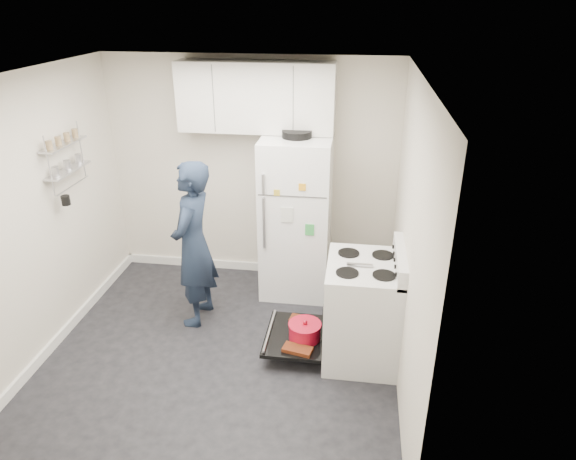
# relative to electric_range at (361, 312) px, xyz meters

# --- Properties ---
(room) EXTENTS (3.21, 3.21, 2.51)m
(room) POSITION_rel_electric_range_xyz_m (-1.29, -0.12, 0.74)
(room) COLOR black
(room) RESTS_ON ground
(electric_range) EXTENTS (0.66, 0.76, 1.10)m
(electric_range) POSITION_rel_electric_range_xyz_m (0.00, 0.00, 0.00)
(electric_range) COLOR silver
(electric_range) RESTS_ON ground
(open_oven_door) EXTENTS (0.55, 0.70, 0.23)m
(open_oven_door) POSITION_rel_electric_range_xyz_m (-0.55, -0.02, -0.28)
(open_oven_door) COLOR black
(open_oven_door) RESTS_ON ground
(refrigerator) EXTENTS (0.72, 0.74, 1.81)m
(refrigerator) POSITION_rel_electric_range_xyz_m (-0.72, 1.10, 0.41)
(refrigerator) COLOR white
(refrigerator) RESTS_ON ground
(upper_cabinets) EXTENTS (1.60, 0.33, 0.70)m
(upper_cabinets) POSITION_rel_electric_range_xyz_m (-1.16, 1.28, 1.63)
(upper_cabinets) COLOR silver
(upper_cabinets) RESTS_ON room
(wall_shelf_rack) EXTENTS (0.14, 0.60, 0.61)m
(wall_shelf_rack) POSITION_rel_electric_range_xyz_m (-2.78, 0.34, 1.21)
(wall_shelf_rack) COLOR #B2B2B7
(wall_shelf_rack) RESTS_ON room
(person) EXTENTS (0.44, 0.64, 1.68)m
(person) POSITION_rel_electric_range_xyz_m (-1.64, 0.37, 0.37)
(person) COLOR #192438
(person) RESTS_ON ground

